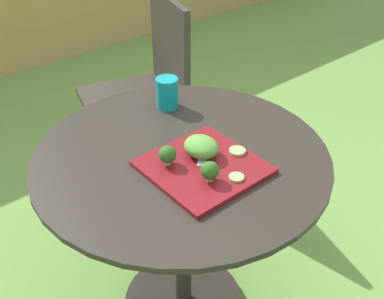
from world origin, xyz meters
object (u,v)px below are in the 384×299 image
object	(u,v)px
drinking_glass	(167,94)
fork	(204,154)
patio_chair	(149,80)
salad_plate	(203,167)

from	to	relation	value
drinking_glass	fork	bearing A→B (deg)	-108.90
patio_chair	fork	world-z (taller)	patio_chair
patio_chair	fork	distance (m)	0.93
drinking_glass	fork	world-z (taller)	drinking_glass
salad_plate	drinking_glass	bearing A→B (deg)	68.14
patio_chair	salad_plate	world-z (taller)	patio_chair
salad_plate	patio_chair	bearing A→B (deg)	64.24
drinking_glass	fork	distance (m)	0.33
patio_chair	drinking_glass	bearing A→B (deg)	-118.26
salad_plate	fork	bearing A→B (deg)	48.47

